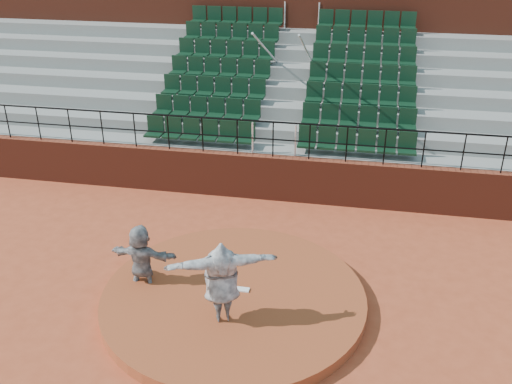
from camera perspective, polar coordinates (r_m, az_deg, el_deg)
ground at (r=12.20m, az=-2.23°, el=-11.05°), size 90.00×90.00×0.00m
pitchers_mound at (r=12.13m, az=-2.24°, el=-10.58°), size 5.50×5.50×0.25m
pitching_rubber at (r=12.16m, az=-2.09°, el=-9.64°), size 0.60×0.15×0.03m
boundary_wall at (r=16.10m, az=1.66°, el=1.45°), size 24.00×0.30×1.30m
wall_railing at (r=15.58m, az=1.72°, el=6.07°), size 24.04×0.05×1.03m
seating_deck at (r=19.18m, az=3.46°, el=8.08°), size 24.00×5.97×4.63m
press_box_facade at (r=22.50m, az=5.00°, el=16.26°), size 24.00×3.00×7.10m
pitcher at (r=10.92m, az=-3.47°, el=-8.91°), size 2.18×1.29×1.72m
fielder at (r=12.38m, az=-11.37°, el=-6.58°), size 1.47×0.51×1.57m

